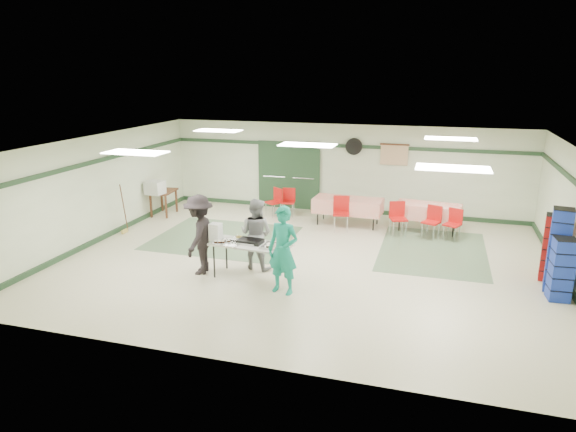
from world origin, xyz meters
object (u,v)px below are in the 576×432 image
(volunteer_grey, at_px, (256,234))
(chair_d, at_px, (341,209))
(office_printer, at_px, (155,188))
(volunteer_dark, at_px, (199,235))
(volunteer_teal, at_px, (283,250))
(broom, at_px, (124,208))
(chair_c, at_px, (454,221))
(dining_table_b, at_px, (348,205))
(crate_stack_red, at_px, (552,248))
(chair_loose_a, at_px, (289,199))
(dining_table_a, at_px, (428,211))
(chair_loose_b, at_px, (275,199))
(crate_stack_blue_b, at_px, (558,250))
(printer_table, at_px, (163,194))
(crate_stack_blue_a, at_px, (561,270))
(chair_a, at_px, (433,218))
(chair_b, at_px, (398,215))
(serving_table, at_px, (251,246))

(volunteer_grey, relative_size, chair_d, 1.68)
(chair_d, height_order, office_printer, office_printer)
(volunteer_grey, relative_size, volunteer_dark, 0.92)
(volunteer_teal, relative_size, office_printer, 3.56)
(volunteer_grey, relative_size, broom, 1.18)
(chair_c, bearing_deg, dining_table_b, -166.75)
(dining_table_b, bearing_deg, chair_c, -8.70)
(chair_c, bearing_deg, volunteer_teal, -101.90)
(dining_table_b, bearing_deg, crate_stack_red, -27.84)
(chair_c, distance_m, chair_loose_a, 4.87)
(volunteer_dark, distance_m, dining_table_a, 6.45)
(chair_loose_b, bearing_deg, crate_stack_blue_b, 7.45)
(crate_stack_red, bearing_deg, volunteer_dark, -166.74)
(crate_stack_blue_b, bearing_deg, printer_table, 164.65)
(crate_stack_blue_a, distance_m, broom, 10.47)
(chair_a, bearing_deg, crate_stack_blue_a, -30.41)
(chair_c, distance_m, broom, 8.70)
(dining_table_b, bearing_deg, chair_loose_a, 168.50)
(chair_b, height_order, crate_stack_red, crate_stack_red)
(volunteer_teal, distance_m, printer_table, 6.80)
(chair_b, distance_m, printer_table, 6.99)
(broom, bearing_deg, volunteer_teal, -29.33)
(chair_loose_b, bearing_deg, volunteer_teal, -35.67)
(crate_stack_blue_a, bearing_deg, volunteer_grey, -179.34)
(chair_d, bearing_deg, chair_loose_a, 139.00)
(chair_a, bearing_deg, dining_table_b, -170.84)
(volunteer_grey, bearing_deg, serving_table, 109.43)
(crate_stack_red, distance_m, office_printer, 10.46)
(dining_table_a, relative_size, crate_stack_blue_b, 1.04)
(volunteer_dark, relative_size, chair_loose_b, 2.03)
(serving_table, distance_m, volunteer_dark, 1.17)
(volunteer_dark, height_order, chair_c, volunteer_dark)
(chair_d, bearing_deg, volunteer_grey, -121.88)
(crate_stack_blue_a, bearing_deg, volunteer_dark, -174.63)
(chair_loose_a, bearing_deg, office_printer, -165.80)
(dining_table_a, distance_m, crate_stack_red, 3.79)
(chair_b, bearing_deg, dining_table_a, 16.65)
(crate_stack_blue_a, xyz_separation_m, broom, (-10.38, 1.35, 0.08))
(dining_table_a, bearing_deg, volunteer_dark, -129.54)
(chair_c, xyz_separation_m, chair_loose_a, (-4.76, 1.06, 0.00))
(dining_table_b, relative_size, chair_c, 2.38)
(volunteer_dark, distance_m, chair_c, 6.58)
(office_printer, bearing_deg, volunteer_grey, -28.84)
(dining_table_b, height_order, crate_stack_blue_b, crate_stack_blue_b)
(chair_a, relative_size, crate_stack_blue_a, 0.70)
(chair_loose_b, bearing_deg, dining_table_a, 31.50)
(chair_d, bearing_deg, crate_stack_blue_b, -41.27)
(chair_loose_b, distance_m, printer_table, 3.41)
(broom, bearing_deg, chair_d, 15.29)
(dining_table_a, xyz_separation_m, broom, (-7.83, -2.48, 0.13))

